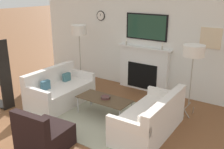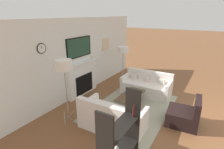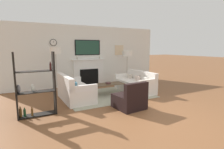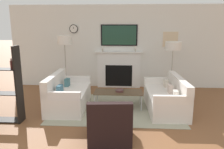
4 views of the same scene
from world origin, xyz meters
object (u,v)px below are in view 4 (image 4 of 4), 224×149
at_px(couch_left, 67,96).
at_px(couch_right, 166,98).
at_px(armchair, 110,126).
at_px(decorative_bowl, 119,90).
at_px(coffee_table, 118,93).
at_px(floor_lamp_right, 173,47).
at_px(floor_lamp_left, 64,41).

bearing_deg(couch_left, couch_right, 0.05).
height_order(armchair, decorative_bowl, armchair).
bearing_deg(couch_right, coffee_table, 175.76).
bearing_deg(decorative_bowl, coffee_table, -147.79).
relative_size(decorative_bowl, floor_lamp_right, 0.13).
xyz_separation_m(couch_right, floor_lamp_right, (0.34, 1.17, 1.16)).
relative_size(armchair, coffee_table, 0.70).
height_order(armchair, floor_lamp_left, floor_lamp_left).
bearing_deg(couch_left, floor_lamp_right, 22.72).
bearing_deg(decorative_bowl, armchair, -94.51).
bearing_deg(coffee_table, armchair, -93.69).
relative_size(couch_right, coffee_table, 1.45).
bearing_deg(floor_lamp_right, coffee_table, -144.56).
xyz_separation_m(couch_right, armchair, (-1.29, -1.55, -0.03)).
bearing_deg(coffee_table, couch_left, -175.99).
distance_m(couch_right, armchair, 2.01).
bearing_deg(decorative_bowl, couch_right, -5.10).
xyz_separation_m(couch_right, floor_lamp_left, (-2.80, 1.17, 1.31)).
distance_m(armchair, floor_lamp_right, 3.38).
bearing_deg(armchair, decorative_bowl, 85.49).
xyz_separation_m(armchair, floor_lamp_left, (-1.51, 2.72, 1.34)).
xyz_separation_m(couch_left, decorative_bowl, (1.30, 0.11, 0.14)).
bearing_deg(floor_lamp_right, couch_left, -157.28).
height_order(coffee_table, floor_lamp_right, floor_lamp_right).
bearing_deg(floor_lamp_right, floor_lamp_left, -180.00).
bearing_deg(coffee_table, couch_right, -4.24).
bearing_deg(floor_lamp_right, armchair, -120.91).
distance_m(couch_left, couch_right, 2.46).
height_order(couch_left, armchair, couch_left).
bearing_deg(coffee_table, floor_lamp_left, 146.21).
relative_size(couch_left, floor_lamp_right, 1.03).
xyz_separation_m(floor_lamp_left, floor_lamp_right, (3.14, 0.00, -0.15)).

